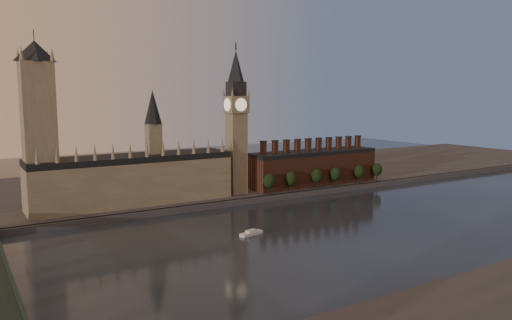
# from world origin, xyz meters

# --- Properties ---
(ground) EXTENTS (900.00, 900.00, 0.00)m
(ground) POSITION_xyz_m (0.00, 0.00, 0.00)
(ground) COLOR black
(ground) RESTS_ON ground
(north_bank) EXTENTS (900.00, 182.00, 4.00)m
(north_bank) POSITION_xyz_m (0.00, 178.04, 2.00)
(north_bank) COLOR #46474B
(north_bank) RESTS_ON ground
(palace_of_westminster) EXTENTS (130.00, 30.30, 74.00)m
(palace_of_westminster) POSITION_xyz_m (-64.41, 114.91, 21.63)
(palace_of_westminster) COLOR gray
(palace_of_westminster) RESTS_ON north_bank
(victoria_tower) EXTENTS (24.00, 24.00, 108.00)m
(victoria_tower) POSITION_xyz_m (-120.00, 115.00, 59.09)
(victoria_tower) COLOR gray
(victoria_tower) RESTS_ON north_bank
(big_ben) EXTENTS (15.00, 15.00, 107.00)m
(big_ben) POSITION_xyz_m (10.00, 110.00, 56.83)
(big_ben) COLOR gray
(big_ben) RESTS_ON north_bank
(chimney_block) EXTENTS (110.00, 25.00, 37.00)m
(chimney_block) POSITION_xyz_m (80.00, 110.00, 17.82)
(chimney_block) COLOR brown
(chimney_block) RESTS_ON north_bank
(embankment_tree_0) EXTENTS (8.60, 8.60, 14.88)m
(embankment_tree_0) POSITION_xyz_m (27.81, 93.99, 13.47)
(embankment_tree_0) COLOR black
(embankment_tree_0) RESTS_ON north_bank
(embankment_tree_1) EXTENTS (8.60, 8.60, 14.88)m
(embankment_tree_1) POSITION_xyz_m (47.78, 95.25, 13.47)
(embankment_tree_1) COLOR black
(embankment_tree_1) RESTS_ON north_bank
(embankment_tree_2) EXTENTS (8.60, 8.60, 14.88)m
(embankment_tree_2) POSITION_xyz_m (72.05, 95.11, 13.47)
(embankment_tree_2) COLOR black
(embankment_tree_2) RESTS_ON north_bank
(embankment_tree_3) EXTENTS (8.60, 8.60, 14.88)m
(embankment_tree_3) POSITION_xyz_m (89.68, 94.36, 13.47)
(embankment_tree_3) COLOR black
(embankment_tree_3) RESTS_ON north_bank
(embankment_tree_4) EXTENTS (8.60, 8.60, 14.88)m
(embankment_tree_4) POSITION_xyz_m (115.08, 94.64, 13.47)
(embankment_tree_4) COLOR black
(embankment_tree_4) RESTS_ON north_bank
(embankment_tree_5) EXTENTS (8.60, 8.60, 14.88)m
(embankment_tree_5) POSITION_xyz_m (134.47, 94.27, 13.47)
(embankment_tree_5) COLOR black
(embankment_tree_5) RESTS_ON north_bank
(river_boat) EXTENTS (14.49, 6.88, 2.79)m
(river_boat) POSITION_xyz_m (-29.97, 22.73, 1.07)
(river_boat) COLOR silver
(river_boat) RESTS_ON ground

